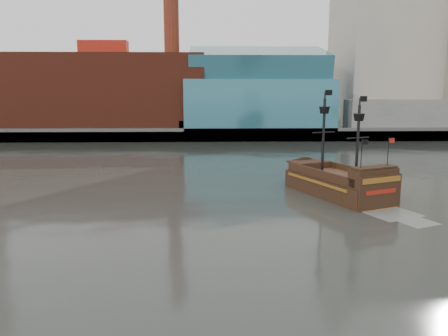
{
  "coord_description": "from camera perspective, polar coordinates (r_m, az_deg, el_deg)",
  "views": [
    {
      "loc": [
        0.15,
        -22.27,
        9.88
      ],
      "look_at": [
        1.17,
        10.65,
        4.0
      ],
      "focal_mm": 35.0,
      "sensor_mm": 36.0,
      "label": 1
    }
  ],
  "objects": [
    {
      "name": "ground",
      "position": [
        24.36,
        -2.03,
        -13.81
      ],
      "size": [
        400.0,
        400.0,
        0.0
      ],
      "primitive_type": "plane",
      "color": "#292B26",
      "rests_on": "ground"
    },
    {
      "name": "promenade_far",
      "position": [
        114.61,
        -1.85,
        5.68
      ],
      "size": [
        220.0,
        60.0,
        2.0
      ],
      "primitive_type": "cube",
      "color": "slate",
      "rests_on": "ground"
    },
    {
      "name": "seawall",
      "position": [
        85.2,
        -1.87,
        4.34
      ],
      "size": [
        220.0,
        1.0,
        2.6
      ],
      "primitive_type": "cube",
      "color": "#4C4C49",
      "rests_on": "ground"
    },
    {
      "name": "skyline",
      "position": [
        107.95,
        0.98,
        17.94
      ],
      "size": [
        149.0,
        45.0,
        62.0
      ],
      "color": "brown",
      "rests_on": "promenade_far"
    },
    {
      "name": "pirate_ship",
      "position": [
        42.74,
        14.71,
        -2.25
      ],
      "size": [
        9.38,
        14.75,
        10.65
      ],
      "rotation": [
        0.0,
        0.0,
        0.4
      ],
      "color": "black",
      "rests_on": "ground"
    }
  ]
}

